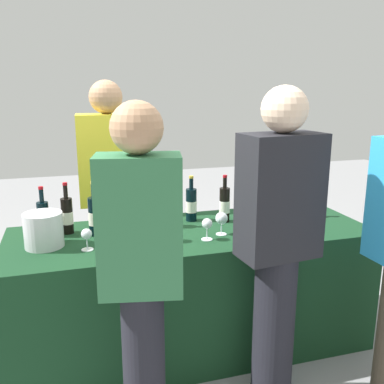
{
  "coord_description": "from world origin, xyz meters",
  "views": [
    {
      "loc": [
        -0.71,
        -2.44,
        1.67
      ],
      "look_at": [
        0.0,
        0.0,
        1.05
      ],
      "focal_mm": 40.07,
      "sensor_mm": 36.0,
      "label": 1
    }
  ],
  "objects_px": {
    "wine_bottle_4": "(191,204)",
    "wine_glass_4": "(272,218)",
    "wine_bottle_5": "(225,204)",
    "wine_glass_2": "(207,225)",
    "guest_0": "(141,272)",
    "wine_bottle_6": "(248,205)",
    "wine_bottle_1": "(67,215)",
    "wine_bottle_0": "(43,219)",
    "wine_glass_1": "(168,225)",
    "wine_bottle_7": "(292,200)",
    "server_pouring": "(110,192)",
    "guest_1": "(278,240)",
    "wine_bottle_3": "(157,209)",
    "ice_bucket": "(44,230)",
    "wine_glass_0": "(87,235)",
    "wine_glass_3": "(222,219)",
    "wine_bottle_2": "(95,216)"
  },
  "relations": [
    {
      "from": "wine_glass_1",
      "to": "guest_0",
      "type": "distance_m",
      "value": 0.64
    },
    {
      "from": "wine_bottle_1",
      "to": "wine_glass_3",
      "type": "relative_size",
      "value": 2.25
    },
    {
      "from": "server_pouring",
      "to": "guest_1",
      "type": "xyz_separation_m",
      "value": [
        0.72,
        -1.2,
        -0.02
      ]
    },
    {
      "from": "wine_glass_3",
      "to": "wine_bottle_6",
      "type": "bearing_deg",
      "value": 39.01
    },
    {
      "from": "guest_0",
      "to": "wine_bottle_4",
      "type": "bearing_deg",
      "value": 73.41
    },
    {
      "from": "wine_bottle_5",
      "to": "guest_0",
      "type": "height_order",
      "value": "guest_0"
    },
    {
      "from": "wine_bottle_7",
      "to": "wine_glass_2",
      "type": "xyz_separation_m",
      "value": [
        -0.71,
        -0.28,
        -0.03
      ]
    },
    {
      "from": "wine_bottle_5",
      "to": "wine_bottle_7",
      "type": "xyz_separation_m",
      "value": [
        0.49,
        -0.02,
        0.0
      ]
    },
    {
      "from": "wine_glass_0",
      "to": "guest_0",
      "type": "distance_m",
      "value": 0.62
    },
    {
      "from": "wine_bottle_3",
      "to": "wine_bottle_4",
      "type": "height_order",
      "value": "wine_bottle_3"
    },
    {
      "from": "wine_bottle_3",
      "to": "wine_glass_0",
      "type": "xyz_separation_m",
      "value": [
        -0.45,
        -0.29,
        -0.03
      ]
    },
    {
      "from": "wine_glass_3",
      "to": "wine_bottle_3",
      "type": "bearing_deg",
      "value": 143.09
    },
    {
      "from": "wine_bottle_0",
      "to": "wine_bottle_7",
      "type": "relative_size",
      "value": 0.91
    },
    {
      "from": "wine_bottle_6",
      "to": "ice_bucket",
      "type": "xyz_separation_m",
      "value": [
        -1.29,
        -0.13,
        -0.01
      ]
    },
    {
      "from": "wine_glass_2",
      "to": "wine_glass_3",
      "type": "xyz_separation_m",
      "value": [
        0.11,
        0.06,
        0.01
      ]
    },
    {
      "from": "wine_bottle_5",
      "to": "wine_glass_2",
      "type": "height_order",
      "value": "wine_bottle_5"
    },
    {
      "from": "wine_bottle_7",
      "to": "guest_1",
      "type": "height_order",
      "value": "guest_1"
    },
    {
      "from": "wine_bottle_4",
      "to": "wine_glass_1",
      "type": "height_order",
      "value": "wine_bottle_4"
    },
    {
      "from": "wine_bottle_3",
      "to": "wine_bottle_7",
      "type": "bearing_deg",
      "value": -2.56
    },
    {
      "from": "wine_bottle_7",
      "to": "wine_glass_4",
      "type": "bearing_deg",
      "value": -136.38
    },
    {
      "from": "wine_bottle_6",
      "to": "wine_bottle_5",
      "type": "bearing_deg",
      "value": 171.99
    },
    {
      "from": "wine_bottle_7",
      "to": "server_pouring",
      "type": "relative_size",
      "value": 0.2
    },
    {
      "from": "wine_glass_1",
      "to": "guest_1",
      "type": "xyz_separation_m",
      "value": [
        0.47,
        -0.45,
        0.02
      ]
    },
    {
      "from": "wine_bottle_3",
      "to": "wine_bottle_7",
      "type": "height_order",
      "value": "wine_bottle_7"
    },
    {
      "from": "wine_glass_2",
      "to": "guest_1",
      "type": "bearing_deg",
      "value": -59.95
    },
    {
      "from": "wine_bottle_1",
      "to": "wine_bottle_6",
      "type": "relative_size",
      "value": 1.02
    },
    {
      "from": "wine_glass_1",
      "to": "wine_glass_4",
      "type": "distance_m",
      "value": 0.64
    },
    {
      "from": "wine_bottle_4",
      "to": "wine_glass_4",
      "type": "relative_size",
      "value": 2.2
    },
    {
      "from": "wine_bottle_6",
      "to": "wine_glass_3",
      "type": "bearing_deg",
      "value": -140.99
    },
    {
      "from": "wine_bottle_6",
      "to": "wine_bottle_1",
      "type": "bearing_deg",
      "value": 176.38
    },
    {
      "from": "server_pouring",
      "to": "guest_0",
      "type": "height_order",
      "value": "server_pouring"
    },
    {
      "from": "wine_bottle_2",
      "to": "wine_bottle_3",
      "type": "relative_size",
      "value": 1.02
    },
    {
      "from": "wine_bottle_1",
      "to": "guest_1",
      "type": "xyz_separation_m",
      "value": [
        1.02,
        -0.77,
        0.0
      ]
    },
    {
      "from": "wine_bottle_7",
      "to": "ice_bucket",
      "type": "bearing_deg",
      "value": -175.58
    },
    {
      "from": "wine_bottle_0",
      "to": "wine_glass_1",
      "type": "distance_m",
      "value": 0.75
    },
    {
      "from": "wine_bottle_3",
      "to": "wine_glass_3",
      "type": "relative_size",
      "value": 2.32
    },
    {
      "from": "wine_bottle_2",
      "to": "ice_bucket",
      "type": "xyz_separation_m",
      "value": [
        -0.29,
        -0.12,
        -0.02
      ]
    },
    {
      "from": "wine_bottle_1",
      "to": "guest_1",
      "type": "bearing_deg",
      "value": -36.87
    },
    {
      "from": "wine_bottle_4",
      "to": "server_pouring",
      "type": "relative_size",
      "value": 0.18
    },
    {
      "from": "wine_glass_4",
      "to": "server_pouring",
      "type": "relative_size",
      "value": 0.08
    },
    {
      "from": "wine_glass_0",
      "to": "wine_bottle_6",
      "type": "bearing_deg",
      "value": 13.09
    },
    {
      "from": "guest_0",
      "to": "wine_glass_2",
      "type": "bearing_deg",
      "value": 60.35
    },
    {
      "from": "wine_bottle_0",
      "to": "wine_glass_2",
      "type": "height_order",
      "value": "wine_bottle_0"
    },
    {
      "from": "wine_bottle_5",
      "to": "wine_glass_0",
      "type": "bearing_deg",
      "value": -163.4
    },
    {
      "from": "wine_bottle_3",
      "to": "server_pouring",
      "type": "distance_m",
      "value": 0.53
    },
    {
      "from": "wine_glass_1",
      "to": "wine_bottle_2",
      "type": "bearing_deg",
      "value": 148.93
    },
    {
      "from": "wine_bottle_0",
      "to": "wine_glass_3",
      "type": "distance_m",
      "value": 1.07
    },
    {
      "from": "wine_bottle_6",
      "to": "guest_1",
      "type": "xyz_separation_m",
      "value": [
        -0.14,
        -0.69,
        0.01
      ]
    },
    {
      "from": "server_pouring",
      "to": "guest_1",
      "type": "distance_m",
      "value": 1.4
    },
    {
      "from": "wine_bottle_7",
      "to": "ice_bucket",
      "type": "distance_m",
      "value": 1.63
    }
  ]
}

